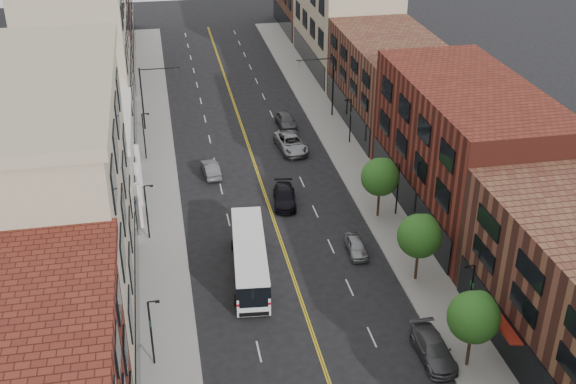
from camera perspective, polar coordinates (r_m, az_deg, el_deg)
sidewalk_left at (r=72.57m, az=-10.27°, el=0.97°), size 4.00×110.00×0.15m
sidewalk_right at (r=75.06m, az=5.13°, el=2.29°), size 4.00×110.00×0.15m
bldg_l_tanoffice at (r=49.57m, az=-18.47°, el=-2.04°), size 10.00×22.00×18.00m
bldg_l_white at (r=67.70m, az=-16.36°, el=1.87°), size 10.00×14.00×8.00m
bldg_l_far_a at (r=81.70m, az=-16.06°, el=10.23°), size 10.00×20.00×18.00m
bldg_l_far_b at (r=101.29m, az=-15.26°, el=12.83°), size 10.00×20.00×15.00m
bldg_r_mid at (r=65.53m, az=13.83°, el=3.26°), size 10.00×22.00×12.00m
bldg_r_far_a at (r=83.96m, az=8.11°, el=8.64°), size 10.00×20.00×10.00m
bldg_r_far_b at (r=102.58m, az=4.48°, el=13.61°), size 10.00×22.00×14.00m
tree_r_1 at (r=48.08m, az=14.53°, el=-9.42°), size 3.40×3.40×5.59m
tree_r_2 at (r=55.58m, az=10.41°, el=-3.32°), size 3.40×3.40×5.59m
tree_r_3 at (r=63.76m, az=7.35°, el=1.29°), size 3.40×3.40×5.59m
lamp_l_1 at (r=48.16m, az=-10.73°, el=-10.61°), size 0.81×0.55×5.05m
lamp_l_2 at (r=61.52m, az=-11.07°, el=-1.32°), size 0.81×0.55×5.05m
lamp_l_3 at (r=75.90m, az=-11.29°, el=4.55°), size 0.81×0.55×5.05m
lamp_r_1 at (r=52.17m, az=14.22°, el=-7.62°), size 0.81×0.55×5.05m
lamp_r_2 at (r=64.70m, az=8.63°, el=0.46°), size 0.81×0.55×5.05m
lamp_r_3 at (r=78.50m, az=4.93°, el=5.82°), size 0.81×0.55×5.05m
signal_mast_left at (r=82.72m, az=-11.00°, el=7.84°), size 4.49×0.18×7.20m
signal_mast_right at (r=84.96m, az=3.10°, el=8.87°), size 4.49×0.18×7.20m
city_bus at (r=56.63m, az=-3.05°, el=-5.10°), size 3.49×11.53×2.92m
car_parked_mid at (r=50.27m, az=11.42°, el=-12.07°), size 2.07×5.02×1.45m
car_parked_far at (r=60.01m, az=5.42°, el=-4.29°), size 1.63×3.80×1.28m
car_lane_behind at (r=72.56m, az=-6.12°, el=1.83°), size 1.81×4.32×1.39m
car_lane_a at (r=66.92m, az=-0.28°, el=-0.38°), size 2.67×5.20×1.44m
car_lane_b at (r=77.53m, az=0.24°, el=3.90°), size 3.25×6.11×1.63m
car_lane_c at (r=83.27m, az=-0.16°, el=5.68°), size 2.10×4.89×1.65m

